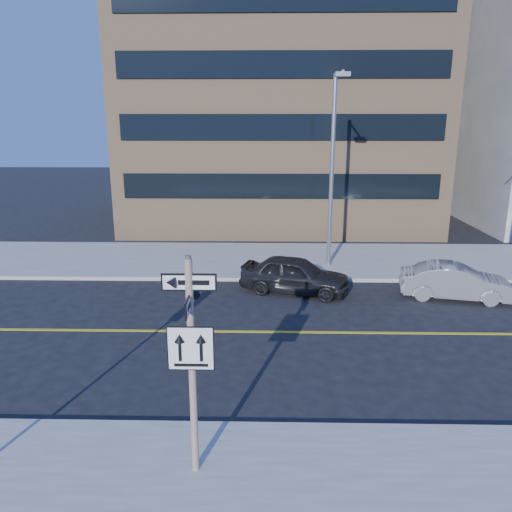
{
  "coord_description": "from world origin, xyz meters",
  "views": [
    {
      "loc": [
        1.28,
        -10.27,
        6.32
      ],
      "look_at": [
        0.96,
        4.0,
        2.44
      ],
      "focal_mm": 35.0,
      "sensor_mm": 36.0,
      "label": 1
    }
  ],
  "objects_px": {
    "parked_car_a": "(295,275)",
    "parked_car_b": "(456,282)",
    "streetlight_a": "(333,160)",
    "sign_pole": "(192,355)"
  },
  "relations": [
    {
      "from": "sign_pole",
      "to": "streetlight_a",
      "type": "height_order",
      "value": "streetlight_a"
    },
    {
      "from": "sign_pole",
      "to": "streetlight_a",
      "type": "distance_m",
      "value": 14.05
    },
    {
      "from": "sign_pole",
      "to": "parked_car_a",
      "type": "relative_size",
      "value": 0.99
    },
    {
      "from": "parked_car_a",
      "to": "parked_car_b",
      "type": "height_order",
      "value": "parked_car_a"
    },
    {
      "from": "sign_pole",
      "to": "parked_car_a",
      "type": "xyz_separation_m",
      "value": [
        2.35,
        10.25,
        -1.74
      ]
    },
    {
      "from": "parked_car_a",
      "to": "parked_car_b",
      "type": "distance_m",
      "value": 5.85
    },
    {
      "from": "sign_pole",
      "to": "streetlight_a",
      "type": "xyz_separation_m",
      "value": [
        4.0,
        13.27,
        2.32
      ]
    },
    {
      "from": "sign_pole",
      "to": "streetlight_a",
      "type": "relative_size",
      "value": 0.51
    },
    {
      "from": "sign_pole",
      "to": "parked_car_b",
      "type": "height_order",
      "value": "sign_pole"
    },
    {
      "from": "streetlight_a",
      "to": "parked_car_b",
      "type": "bearing_deg",
      "value": -40.65
    }
  ]
}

